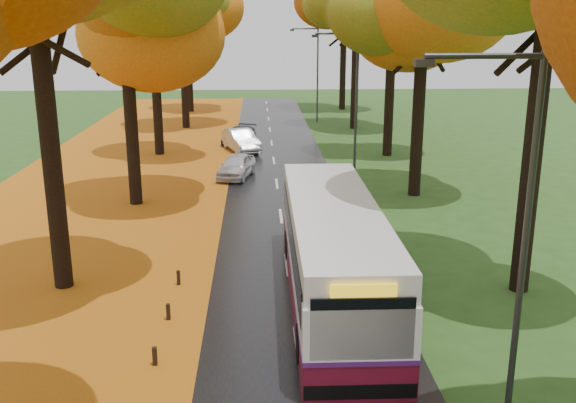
{
  "coord_description": "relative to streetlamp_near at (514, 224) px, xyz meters",
  "views": [
    {
      "loc": [
        -1.0,
        -3.61,
        8.5
      ],
      "look_at": [
        0.0,
        17.32,
        2.6
      ],
      "focal_mm": 40.0,
      "sensor_mm": 36.0,
      "label": 1
    }
  ],
  "objects": [
    {
      "name": "road",
      "position": [
        -3.95,
        17.0,
        -4.69
      ],
      "size": [
        6.5,
        90.0,
        0.04
      ],
      "primitive_type": "cube",
      "color": "black",
      "rests_on": "ground"
    },
    {
      "name": "centre_line",
      "position": [
        -3.95,
        17.0,
        -4.67
      ],
      "size": [
        0.12,
        90.0,
        0.01
      ],
      "primitive_type": "cube",
      "color": "silver",
      "rests_on": "road"
    },
    {
      "name": "leaf_verge",
      "position": [
        -12.95,
        17.0,
        -4.7
      ],
      "size": [
        12.0,
        90.0,
        0.02
      ],
      "primitive_type": "cube",
      "color": "#9B4E0E",
      "rests_on": "ground"
    },
    {
      "name": "leaf_drift",
      "position": [
        -7.0,
        17.0,
        -4.67
      ],
      "size": [
        0.9,
        90.0,
        0.01
      ],
      "primitive_type": "cube",
      "color": "#BB6713",
      "rests_on": "road"
    },
    {
      "name": "streetlamp_near",
      "position": [
        0.0,
        0.0,
        0.0
      ],
      "size": [
        2.45,
        0.18,
        8.0
      ],
      "color": "#333538",
      "rests_on": "ground"
    },
    {
      "name": "streetlamp_mid",
      "position": [
        0.0,
        22.0,
        0.0
      ],
      "size": [
        2.45,
        0.18,
        8.0
      ],
      "color": "#333538",
      "rests_on": "ground"
    },
    {
      "name": "streetlamp_far",
      "position": [
        0.0,
        44.0,
        0.0
      ],
      "size": [
        2.45,
        0.18,
        8.0
      ],
      "color": "#333538",
      "rests_on": "ground"
    },
    {
      "name": "bus",
      "position": [
        -2.64,
        7.05,
        -3.05
      ],
      "size": [
        2.78,
        11.77,
        3.09
      ],
      "rotation": [
        0.0,
        0.0,
        -0.01
      ],
      "color": "#580D1F",
      "rests_on": "road"
    },
    {
      "name": "car_white",
      "position": [
        -6.15,
        23.58,
        -4.02
      ],
      "size": [
        2.41,
        4.08,
        1.3
      ],
      "primitive_type": "imported",
      "rotation": [
        0.0,
        0.0,
        -0.24
      ],
      "color": "silver",
      "rests_on": "road"
    },
    {
      "name": "car_silver",
      "position": [
        -6.07,
        31.21,
        -3.94
      ],
      "size": [
        2.88,
        4.7,
        1.46
      ],
      "primitive_type": "imported",
      "rotation": [
        0.0,
        0.0,
        0.32
      ],
      "color": "#A4A7AC",
      "rests_on": "road"
    },
    {
      "name": "car_dark",
      "position": [
        -6.3,
        34.29,
        -4.1
      ],
      "size": [
        2.79,
        4.23,
        1.14
      ],
      "primitive_type": "imported",
      "rotation": [
        0.0,
        0.0,
        -0.33
      ],
      "color": "black",
      "rests_on": "road"
    }
  ]
}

